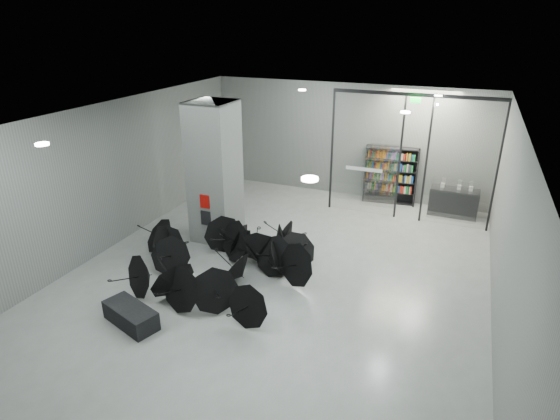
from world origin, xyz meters
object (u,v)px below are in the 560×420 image
at_px(bench, 131,315).
at_px(umbrella_cluster, 228,262).
at_px(column, 215,173).
at_px(bookshelf, 390,175).
at_px(shop_counter, 453,202).

bearing_deg(bench, umbrella_cluster, 89.82).
bearing_deg(column, bench, -84.89).
xyz_separation_m(bookshelf, shop_counter, (2.16, -0.38, -0.54)).
bearing_deg(shop_counter, bookshelf, 171.00).
relative_size(column, bookshelf, 2.02).
bearing_deg(shop_counter, bench, -123.07).
distance_m(column, umbrella_cluster, 2.75).
xyz_separation_m(bench, bookshelf, (3.78, 9.18, 0.78)).
relative_size(bench, umbrella_cluster, 0.23).
height_order(column, umbrella_cluster, column).
xyz_separation_m(column, bench, (0.40, -4.43, -1.79)).
distance_m(shop_counter, umbrella_cluster, 7.93).
height_order(bench, bookshelf, bookshelf).
distance_m(bookshelf, shop_counter, 2.26).
distance_m(column, bench, 4.80).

